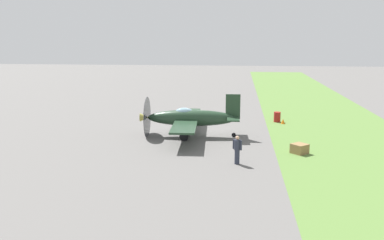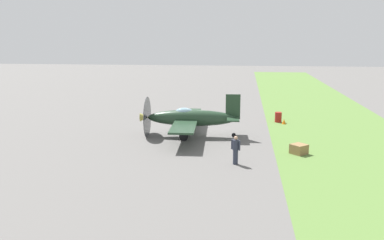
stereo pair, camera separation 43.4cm
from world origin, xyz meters
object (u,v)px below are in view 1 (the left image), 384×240
airplane_lead (190,118)px  fuel_drum (277,117)px  supply_crate (300,149)px  ground_crew_chief (237,149)px  runway_marker_cone (283,121)px

airplane_lead → fuel_drum: bearing=-50.9°
airplane_lead → supply_crate: 8.72m
ground_crew_chief → supply_crate: (2.79, -4.06, -0.59)m
ground_crew_chief → runway_marker_cone: bearing=103.7°
ground_crew_chief → runway_marker_cone: (12.41, -3.95, -0.69)m
ground_crew_chief → supply_crate: 4.96m
ground_crew_chief → airplane_lead: bearing=149.5°
fuel_drum → runway_marker_cone: fuel_drum is taller
fuel_drum → runway_marker_cone: bearing=-150.3°
fuel_drum → supply_crate: size_ratio=1.00×
fuel_drum → airplane_lead: bearing=132.0°
runway_marker_cone → ground_crew_chief: bearing=162.3°
supply_crate → airplane_lead: bearing=62.6°
ground_crew_chief → fuel_drum: size_ratio=1.92×
airplane_lead → runway_marker_cone: airplane_lead is taller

